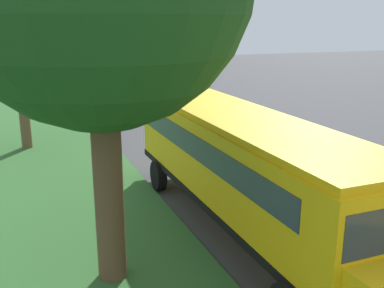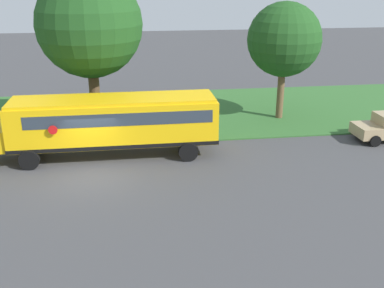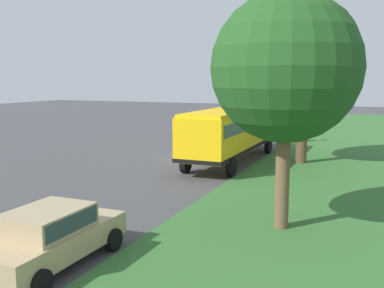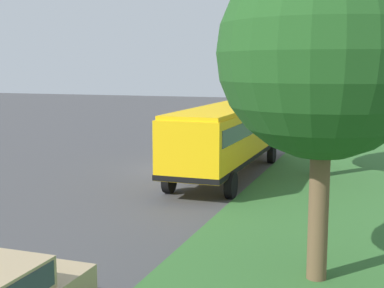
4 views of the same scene
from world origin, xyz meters
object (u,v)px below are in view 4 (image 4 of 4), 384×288
at_px(oak_tree_roadside_mid, 328,50).
at_px(trash_bin, 313,140).
at_px(school_bus, 228,134).
at_px(oak_tree_beside_bus, 320,31).
at_px(stop_sign, 303,120).

bearing_deg(oak_tree_roadside_mid, trash_bin, -82.73).
distance_m(school_bus, oak_tree_beside_bus, 5.99).
bearing_deg(oak_tree_roadside_mid, school_bus, -64.10).
bearing_deg(school_bus, oak_tree_roadside_mid, 115.90).
bearing_deg(stop_sign, trash_bin, -117.11).
height_order(stop_sign, trash_bin, stop_sign).
height_order(oak_tree_roadside_mid, trash_bin, oak_tree_roadside_mid).
bearing_deg(oak_tree_roadside_mid, oak_tree_beside_bus, -82.95).
relative_size(oak_tree_beside_bus, oak_tree_roadside_mid, 1.25).
height_order(oak_tree_beside_bus, oak_tree_roadside_mid, oak_tree_beside_bus).
bearing_deg(oak_tree_beside_bus, school_bus, 15.22).
bearing_deg(oak_tree_roadside_mid, stop_sign, -80.90).
height_order(school_bus, trash_bin, school_bus).
height_order(oak_tree_beside_bus, stop_sign, oak_tree_beside_bus).
bearing_deg(trash_bin, stop_sign, 62.89).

